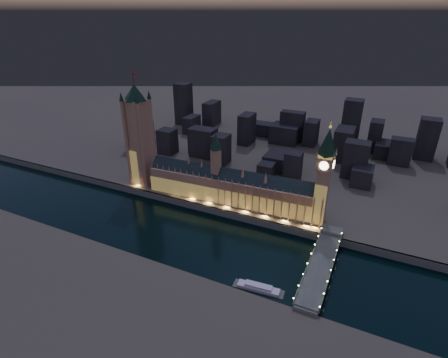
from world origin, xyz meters
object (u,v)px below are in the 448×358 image
at_px(elizabeth_tower, 325,169).
at_px(river_boat, 258,288).
at_px(victoria_tower, 139,131).
at_px(westminster_bridge, 321,265).
at_px(palace_of_westminster, 231,187).

relative_size(elizabeth_tower, river_boat, 2.49).
xyz_separation_m(victoria_tower, westminster_bridge, (234.96, -65.37, -68.32)).
relative_size(victoria_tower, westminster_bridge, 1.18).
xyz_separation_m(palace_of_westminster, victoria_tower, (-120.98, 0.18, 47.94)).
xyz_separation_m(victoria_tower, elizabeth_tower, (218.00, -0.01, -7.53)).
height_order(westminster_bridge, river_boat, westminster_bridge).
bearing_deg(palace_of_westminster, victoria_tower, 179.91).
bearing_deg(elizabeth_tower, victoria_tower, 180.00).
bearing_deg(palace_of_westminster, elizabeth_tower, 0.10).
bearing_deg(westminster_bridge, river_boat, -133.05).
bearing_deg(victoria_tower, elizabeth_tower, -0.00).
relative_size(victoria_tower, river_boat, 3.14).
xyz_separation_m(palace_of_westminster, elizabeth_tower, (97.02, 0.17, 40.41)).
relative_size(palace_of_westminster, victoria_tower, 1.52).
bearing_deg(palace_of_westminster, westminster_bridge, -29.77).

